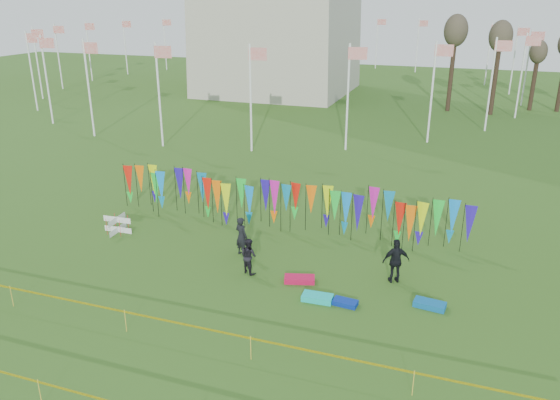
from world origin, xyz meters
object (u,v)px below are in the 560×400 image
(kite_bag_red, at_px, (300,279))
(kite_bag_turquoise, at_px, (317,298))
(kite_bag_blue, at_px, (345,303))
(person_mid, at_px, (249,256))
(box_kite, at_px, (118,225))
(person_left, at_px, (241,236))
(person_right, at_px, (396,261))
(kite_bag_teal, at_px, (430,304))

(kite_bag_red, bearing_deg, kite_bag_turquoise, -47.01)
(kite_bag_blue, relative_size, kite_bag_red, 0.74)
(person_mid, distance_m, kite_bag_red, 2.41)
(box_kite, distance_m, kite_bag_blue, 12.76)
(person_left, distance_m, person_mid, 1.80)
(kite_bag_turquoise, bearing_deg, person_mid, 159.93)
(person_right, bearing_deg, kite_bag_red, -5.52)
(person_left, xyz_separation_m, person_mid, (0.98, -1.51, -0.13))
(person_mid, height_order, kite_bag_teal, person_mid)
(box_kite, distance_m, person_right, 13.96)
(box_kite, xyz_separation_m, kite_bag_red, (10.19, -1.80, -0.32))
(kite_bag_red, bearing_deg, person_right, 19.54)
(kite_bag_blue, height_order, kite_bag_red, kite_bag_red)
(kite_bag_blue, bearing_deg, person_right, 58.36)
(box_kite, xyz_separation_m, kite_bag_turquoise, (11.30, -3.00, -0.31))
(person_right, bearing_deg, box_kite, -26.99)
(person_left, bearing_deg, kite_bag_blue, 176.64)
(person_mid, distance_m, person_right, 6.20)
(person_left, xyz_separation_m, kite_bag_turquoise, (4.41, -2.76, -0.81))
(person_left, relative_size, person_right, 0.96)
(person_left, distance_m, kite_bag_red, 3.73)
(kite_bag_teal, bearing_deg, box_kite, 172.50)
(box_kite, xyz_separation_m, person_right, (13.94, -0.47, 0.53))
(person_right, height_order, kite_bag_teal, person_right)
(person_left, xyz_separation_m, kite_bag_teal, (8.62, -1.80, -0.81))
(kite_bag_red, bearing_deg, kite_bag_teal, -2.58)
(box_kite, height_order, kite_bag_teal, box_kite)
(kite_bag_turquoise, bearing_deg, kite_bag_blue, 1.94)
(kite_bag_turquoise, bearing_deg, kite_bag_teal, 12.78)
(person_left, xyz_separation_m, kite_bag_red, (3.29, -1.56, -0.81))
(person_left, distance_m, person_right, 7.05)
(person_left, bearing_deg, kite_bag_red, 177.50)
(person_left, height_order, person_mid, person_left)
(person_left, distance_m, kite_bag_teal, 8.84)
(kite_bag_red, height_order, kite_bag_teal, kite_bag_red)
(kite_bag_teal, bearing_deg, kite_bag_red, 177.42)
(kite_bag_red, bearing_deg, person_mid, 178.55)
(kite_bag_turquoise, height_order, kite_bag_red, kite_bag_turquoise)
(person_mid, xyz_separation_m, kite_bag_teal, (7.64, -0.30, -0.68))
(kite_bag_turquoise, distance_m, kite_bag_teal, 4.32)
(kite_bag_blue, xyz_separation_m, kite_bag_teal, (3.11, 0.92, 0.02))
(box_kite, distance_m, person_left, 6.92)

